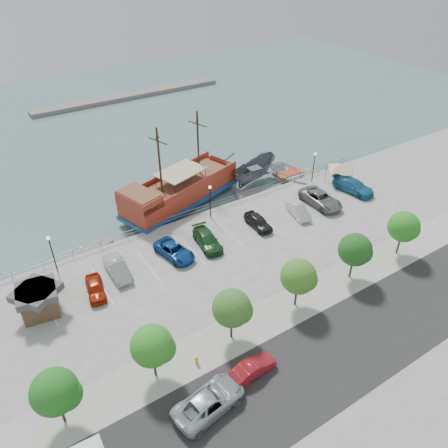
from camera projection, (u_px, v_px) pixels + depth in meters
ground at (241, 252)px, 47.89m from camera, size 160.00×160.00×0.00m
land_slab at (399, 393)px, 33.14m from camera, size 100.00×58.00×1.20m
street at (351, 343)px, 36.25m from camera, size 100.00×8.00×0.04m
sidewalk at (303, 300)px, 40.40m from camera, size 100.00×4.00×0.05m
seawall_railing at (205, 208)px, 52.42m from camera, size 50.00×0.06×1.00m
far_shore at (130, 96)px, 90.18m from camera, size 40.00×3.00×0.80m
pirate_ship at (188, 187)px, 55.74m from camera, size 19.24×10.33×11.92m
patrol_boat at (254, 173)px, 59.99m from camera, size 8.35×4.96×3.04m
speedboat at (289, 175)px, 60.91m from camera, size 5.53×7.53×1.51m
dock_west at (86, 251)px, 47.78m from camera, size 6.41×3.50×0.35m
dock_mid at (261, 192)px, 58.36m from camera, size 7.12×3.66×0.39m
dock_east at (301, 178)px, 61.50m from camera, size 6.90×3.50×0.38m
shed at (39, 300)px, 38.37m from camera, size 3.82×3.82×2.75m
canopy_tent at (341, 163)px, 57.20m from camera, size 4.32×4.32×3.25m
street_van at (209, 401)px, 31.00m from camera, size 5.95×3.46×1.56m
street_sedan at (253, 368)px, 33.51m from camera, size 3.94×1.60×1.27m
fire_hydrant at (197, 360)px, 34.34m from camera, size 0.28×0.28×0.80m
lamp_post_left at (51, 248)px, 42.13m from camera, size 0.36×0.36×4.28m
lamp_post_mid at (210, 196)px, 50.15m from camera, size 0.36×0.36×4.28m
lamp_post_right at (314, 162)px, 57.28m from camera, size 0.36×0.36×4.28m
tree_a at (57, 392)px, 28.75m from camera, size 3.30×3.20×5.00m
tree_b at (154, 346)px, 31.87m from camera, size 3.30×3.20×5.00m
tree_c at (234, 309)px, 34.98m from camera, size 3.30×3.20×5.00m
tree_d at (300, 277)px, 38.10m from camera, size 3.30×3.20×5.00m
tree_e at (357, 250)px, 41.22m from camera, size 3.30×3.20×5.00m
tree_f at (405, 227)px, 44.34m from camera, size 3.30×3.20×5.00m
parked_car_a at (95, 288)px, 40.77m from camera, size 2.28×4.19×1.35m
parked_car_b at (117, 268)px, 43.00m from camera, size 1.64×4.64×1.52m
parked_car_c at (174, 251)px, 45.38m from camera, size 3.24×5.33×1.38m
parked_car_d at (207, 240)px, 46.88m from camera, size 2.68×5.23×1.45m
parked_car_e at (258, 222)px, 49.80m from camera, size 1.86×4.25×1.43m
parked_car_f at (298, 210)px, 51.80m from camera, size 2.27×4.38×1.37m
parked_car_g at (321, 199)px, 53.68m from camera, size 2.76×5.96×1.65m
parked_car_h at (353, 186)px, 56.35m from camera, size 3.22×5.97×1.64m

